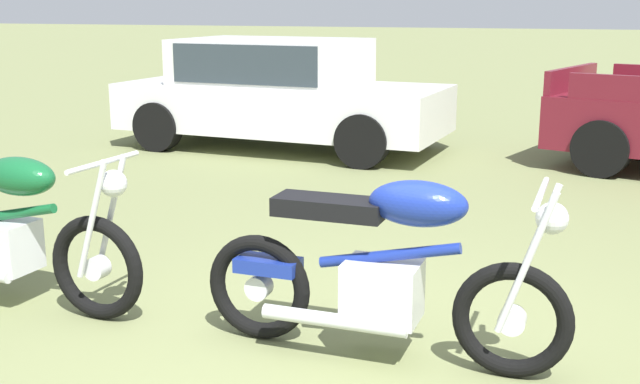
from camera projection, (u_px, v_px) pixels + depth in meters
motorcycle_green at (2, 229)px, 5.00m from camera, size 2.14×0.64×1.02m
motorcycle_blue at (384, 271)px, 4.20m from camera, size 2.03×0.64×1.02m
car_white at (278, 88)px, 10.37m from camera, size 4.33×2.07×1.43m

